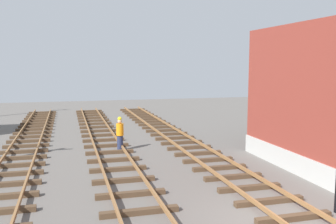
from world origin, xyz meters
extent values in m
plane|color=#605B56|center=(0.00, 0.00, 0.00)|extent=(80.00, 80.00, 0.00)
cube|color=#4C3826|center=(0.53, 0.00, 0.09)|extent=(2.50, 0.24, 0.18)
cube|color=#4C3826|center=(0.53, 1.41, 0.09)|extent=(2.50, 0.24, 0.18)
cube|color=#4C3826|center=(0.53, 2.83, 0.09)|extent=(2.50, 0.24, 0.18)
cube|color=#4C3826|center=(0.53, 4.24, 0.09)|extent=(2.50, 0.24, 0.18)
cube|color=#4C3826|center=(0.53, 5.66, 0.09)|extent=(2.50, 0.24, 0.18)
cube|color=#4C3826|center=(0.53, 7.07, 0.09)|extent=(2.50, 0.24, 0.18)
cube|color=#4C3826|center=(0.53, 8.49, 0.09)|extent=(2.50, 0.24, 0.18)
cube|color=#4C3826|center=(0.53, 9.90, 0.09)|extent=(2.50, 0.24, 0.18)
cube|color=#4C3826|center=(0.53, 11.32, 0.09)|extent=(2.50, 0.24, 0.18)
cube|color=#4C3826|center=(0.53, 12.73, 0.09)|extent=(2.50, 0.24, 0.18)
cube|color=#4C3826|center=(0.53, 14.14, 0.09)|extent=(2.50, 0.24, 0.18)
cube|color=#4C3826|center=(0.53, 15.56, 0.09)|extent=(2.50, 0.24, 0.18)
cube|color=#4C3826|center=(0.53, 16.97, 0.09)|extent=(2.50, 0.24, 0.18)
cube|color=#4C3826|center=(0.53, 18.39, 0.09)|extent=(2.50, 0.24, 0.18)
cube|color=#4C3826|center=(0.53, 19.80, 0.09)|extent=(2.50, 0.24, 0.18)
cube|color=#4C3826|center=(0.53, 21.22, 0.09)|extent=(2.50, 0.24, 0.18)
cube|color=#4C3826|center=(0.53, 22.63, 0.09)|extent=(2.50, 0.24, 0.18)
cube|color=#4C3826|center=(0.53, 24.04, 0.09)|extent=(2.50, 0.24, 0.18)
cube|color=#4C3826|center=(0.53, 25.46, 0.09)|extent=(2.50, 0.24, 0.18)
cube|color=#4C3826|center=(0.53, 26.87, 0.09)|extent=(2.50, 0.24, 0.18)
cube|color=#4C3826|center=(0.53, 28.29, 0.09)|extent=(2.50, 0.24, 0.18)
cube|color=olive|center=(-0.19, 0.00, 0.25)|extent=(0.08, 57.99, 0.14)
cube|color=olive|center=(1.25, 0.00, 0.25)|extent=(0.08, 57.99, 0.14)
cube|color=#4C3826|center=(-3.86, 1.66, 0.09)|extent=(2.50, 0.24, 0.18)
cube|color=#4C3826|center=(-3.86, 3.31, 0.09)|extent=(2.50, 0.24, 0.18)
cube|color=#4C3826|center=(-3.86, 4.97, 0.09)|extent=(2.50, 0.24, 0.18)
cube|color=#4C3826|center=(-3.86, 6.63, 0.09)|extent=(2.50, 0.24, 0.18)
cube|color=#4C3826|center=(-3.86, 8.28, 0.09)|extent=(2.50, 0.24, 0.18)
cube|color=#4C3826|center=(-3.86, 9.94, 0.09)|extent=(2.50, 0.24, 0.18)
cube|color=#4C3826|center=(-3.86, 11.60, 0.09)|extent=(2.50, 0.24, 0.18)
cube|color=#4C3826|center=(-3.86, 13.25, 0.09)|extent=(2.50, 0.24, 0.18)
cube|color=#4C3826|center=(-3.86, 14.91, 0.09)|extent=(2.50, 0.24, 0.18)
cube|color=#4C3826|center=(-3.86, 16.57, 0.09)|extent=(2.50, 0.24, 0.18)
cube|color=#4C3826|center=(-3.86, 18.23, 0.09)|extent=(2.50, 0.24, 0.18)
cube|color=#4C3826|center=(-3.86, 19.88, 0.09)|extent=(2.50, 0.24, 0.18)
cube|color=#4C3826|center=(-3.86, 21.54, 0.09)|extent=(2.50, 0.24, 0.18)
cube|color=#4C3826|center=(-3.86, 23.20, 0.09)|extent=(2.50, 0.24, 0.18)
cube|color=#4C3826|center=(-3.86, 24.85, 0.09)|extent=(2.50, 0.24, 0.18)
cube|color=#4C3826|center=(-3.86, 26.51, 0.09)|extent=(2.50, 0.24, 0.18)
cube|color=#4C3826|center=(-3.86, 28.17, 0.09)|extent=(2.50, 0.24, 0.18)
cube|color=#4C3826|center=(-8.24, 4.24, 0.09)|extent=(2.50, 0.24, 0.18)
cube|color=#4C3826|center=(-8.24, 5.66, 0.09)|extent=(2.50, 0.24, 0.18)
cube|color=#4C3826|center=(-8.24, 7.07, 0.09)|extent=(2.50, 0.24, 0.18)
cube|color=#4C3826|center=(-8.24, 8.49, 0.09)|extent=(2.50, 0.24, 0.18)
cube|color=#4C3826|center=(-8.24, 9.90, 0.09)|extent=(2.50, 0.24, 0.18)
cube|color=#4C3826|center=(-8.24, 11.32, 0.09)|extent=(2.50, 0.24, 0.18)
cube|color=#4C3826|center=(-8.24, 12.73, 0.09)|extent=(2.50, 0.24, 0.18)
cube|color=#4C3826|center=(-8.24, 14.14, 0.09)|extent=(2.50, 0.24, 0.18)
cube|color=#4C3826|center=(-8.24, 15.56, 0.09)|extent=(2.50, 0.24, 0.18)
cube|color=#4C3826|center=(-8.24, 16.97, 0.09)|extent=(2.50, 0.24, 0.18)
cube|color=#4C3826|center=(-8.24, 18.39, 0.09)|extent=(2.50, 0.24, 0.18)
cube|color=#4C3826|center=(-8.24, 19.80, 0.09)|extent=(2.50, 0.24, 0.18)
cube|color=#4C3826|center=(-8.24, 21.22, 0.09)|extent=(2.50, 0.24, 0.18)
cube|color=#4C3826|center=(-8.24, 22.63, 0.09)|extent=(2.50, 0.24, 0.18)
cube|color=#4C3826|center=(-8.24, 24.04, 0.09)|extent=(2.50, 0.24, 0.18)
cube|color=#4C3826|center=(-8.24, 25.46, 0.09)|extent=(2.50, 0.24, 0.18)
cube|color=#4C3826|center=(-8.24, 26.87, 0.09)|extent=(2.50, 0.24, 0.18)
cube|color=#4C3826|center=(-8.24, 28.29, 0.09)|extent=(2.50, 0.24, 0.18)
cylinder|color=#262D4C|center=(-3.22, 10.54, 0.42)|extent=(0.32, 0.32, 0.85)
cylinder|color=orange|center=(-3.22, 10.54, 1.18)|extent=(0.40, 0.40, 0.65)
sphere|color=tan|center=(-3.22, 10.54, 1.62)|extent=(0.24, 0.24, 0.24)
sphere|color=yellow|center=(-3.22, 10.54, 1.76)|extent=(0.22, 0.22, 0.22)
camera|label=1|loc=(-5.93, -9.35, 4.64)|focal=39.93mm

